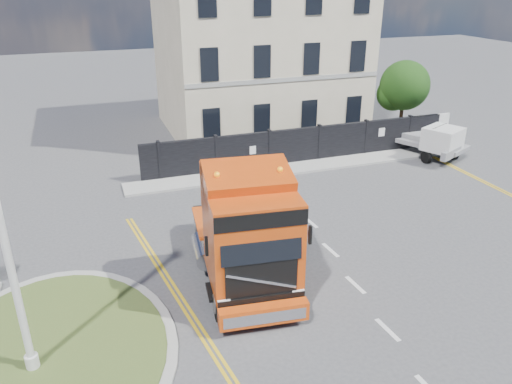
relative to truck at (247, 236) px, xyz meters
name	(u,v)px	position (x,y,z in m)	size (l,w,h in m)	color
ground	(255,258)	(0.84, 1.60, -1.93)	(120.00, 120.00, 0.00)	#424244
traffic_island	(54,352)	(-6.16, -1.40, -1.85)	(6.80, 6.80, 0.17)	#969691
hoarding_fence	(312,144)	(7.39, 10.60, -0.93)	(18.80, 0.25, 2.00)	black
georgian_building	(258,41)	(6.84, 18.10, 3.84)	(12.30, 10.30, 12.80)	beige
tree	(402,88)	(15.22, 13.70, 1.12)	(3.20, 3.20, 4.80)	#382619
pavement_far	(309,166)	(6.84, 9.70, -1.87)	(20.00, 1.60, 0.12)	#969691
truck	(247,236)	(0.00, 0.00, 0.00)	(3.49, 7.44, 4.30)	black
flatbed_pickup	(435,141)	(14.30, 8.70, -0.87)	(3.69, 5.18, 1.96)	gray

